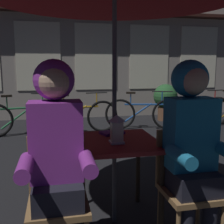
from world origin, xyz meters
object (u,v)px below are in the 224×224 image
(chair_left, at_px, (58,193))
(person_right_hooded, at_px, (192,137))
(bicycle_second, at_px, (23,118))
(book, at_px, (112,133))
(person_left_hooded, at_px, (56,145))
(bicycle_third, at_px, (78,117))
(bicycle_fifth, at_px, (201,112))
(lantern, at_px, (117,128))
(cafe_table, at_px, (114,152))
(potted_plant, at_px, (165,99))
(chair_right, at_px, (186,181))
(bicycle_fourth, at_px, (144,113))

(chair_left, height_order, person_right_hooded, person_right_hooded)
(bicycle_second, height_order, book, bicycle_second)
(book, bearing_deg, person_left_hooded, -148.47)
(bicycle_third, distance_m, bicycle_fifth, 2.72)
(chair_left, relative_size, bicycle_second, 0.52)
(lantern, height_order, person_left_hooded, person_left_hooded)
(bicycle_second, bearing_deg, person_left_hooded, -80.82)
(cafe_table, height_order, book, book)
(bicycle_third, distance_m, book, 3.12)
(bicycle_third, bearing_deg, chair_left, -97.06)
(cafe_table, xyz_separation_m, person_right_hooded, (0.48, -0.43, 0.21))
(cafe_table, distance_m, person_left_hooded, 0.67)
(lantern, relative_size, potted_plant, 0.25)
(chair_right, bearing_deg, cafe_table, 142.45)
(person_right_hooded, xyz_separation_m, potted_plant, (1.78, 4.72, -0.30))
(lantern, xyz_separation_m, bicycle_second, (-1.10, 3.50, -0.51))
(book, relative_size, potted_plant, 0.22)
(chair_left, relative_size, person_right_hooded, 0.62)
(lantern, height_order, bicycle_fourth, lantern)
(bicycle_second, distance_m, bicycle_fourth, 2.50)
(bicycle_second, distance_m, potted_plant, 3.48)
(chair_left, distance_m, chair_right, 0.96)
(bicycle_fourth, xyz_separation_m, bicycle_fifth, (1.29, -0.12, 0.00))
(bicycle_third, bearing_deg, chair_right, -82.20)
(person_right_hooded, distance_m, potted_plant, 5.05)
(chair_left, height_order, potted_plant, potted_plant)
(bicycle_fourth, bearing_deg, bicycle_third, -174.96)
(person_left_hooded, bearing_deg, bicycle_second, 99.18)
(lantern, height_order, person_right_hooded, person_right_hooded)
(lantern, bearing_deg, cafe_table, 89.09)
(person_left_hooded, height_order, book, person_left_hooded)
(potted_plant, bearing_deg, lantern, -117.28)
(person_right_hooded, bearing_deg, book, 125.22)
(chair_right, xyz_separation_m, person_left_hooded, (-0.96, -0.06, 0.36))
(cafe_table, distance_m, bicycle_fourth, 3.72)
(chair_right, distance_m, potted_plant, 4.99)
(person_right_hooded, xyz_separation_m, bicycle_second, (-1.58, 3.84, -0.50))
(potted_plant, bearing_deg, bicycle_fifth, -66.10)
(person_left_hooded, bearing_deg, chair_left, 90.00)
(lantern, distance_m, chair_right, 0.67)
(chair_left, bearing_deg, bicycle_second, 99.32)
(chair_left, bearing_deg, book, 49.18)
(cafe_table, relative_size, bicycle_second, 0.44)
(bicycle_fifth, height_order, potted_plant, potted_plant)
(bicycle_second, distance_m, bicycle_third, 1.08)
(person_right_hooded, bearing_deg, bicycle_fifth, 59.40)
(chair_left, xyz_separation_m, bicycle_fourth, (1.88, 3.81, -0.14))
(chair_left, bearing_deg, chair_right, 0.00)
(chair_right, bearing_deg, person_right_hooded, -90.00)
(person_left_hooded, height_order, bicycle_second, person_left_hooded)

